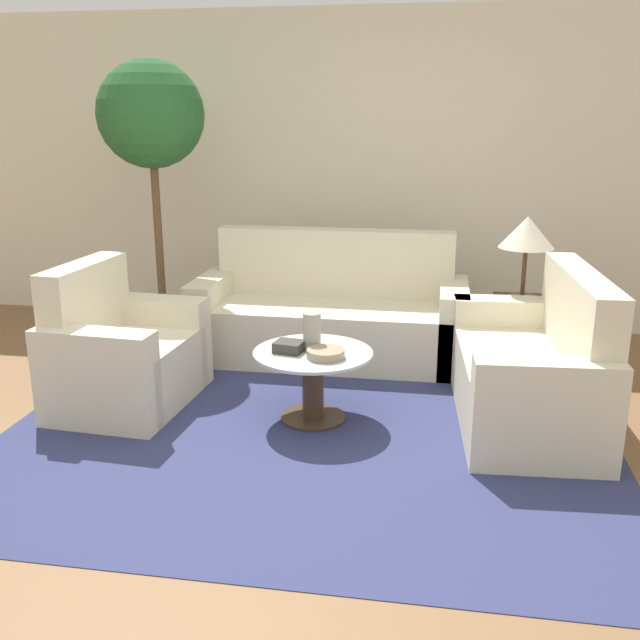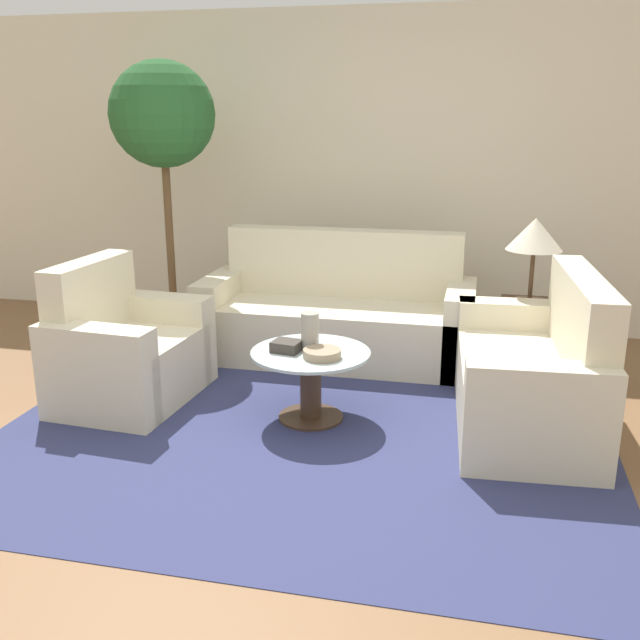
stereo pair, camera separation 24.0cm
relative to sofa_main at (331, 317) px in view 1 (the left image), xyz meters
name	(u,v)px [view 1 (the left image)]	position (x,y,z in m)	size (l,w,h in m)	color
ground_plane	(264,477)	(-0.04, -1.94, -0.30)	(14.00, 14.00, 0.00)	brown
wall_back	(344,172)	(-0.04, 0.98, 1.00)	(10.00, 0.06, 2.60)	beige
rug	(313,418)	(0.07, -1.19, -0.29)	(3.47, 3.21, 0.01)	navy
sofa_main	(331,317)	(0.00, 0.00, 0.00)	(2.00, 0.78, 0.93)	beige
armchair	(120,358)	(-1.17, -1.13, 0.00)	(0.78, 1.02, 0.89)	beige
loveseat	(537,374)	(1.38, -0.99, 0.00)	(0.83, 1.48, 0.91)	beige
coffee_table	(313,376)	(0.07, -1.19, -0.02)	(0.71, 0.71, 0.43)	#422D1E
side_table	(519,336)	(1.36, -0.16, -0.03)	(0.36, 0.36, 0.54)	#422D1E
table_lamp	(527,234)	(1.36, -0.16, 0.69)	(0.37, 0.37, 0.57)	#422D1E
potted_plant	(152,131)	(-1.35, 0.05, 1.35)	(0.78, 0.78, 2.16)	#93704C
vase	(312,331)	(0.06, -1.15, 0.24)	(0.11, 0.11, 0.22)	#9E998E
bowl	(326,354)	(0.16, -1.29, 0.16)	(0.22, 0.22, 0.05)	gray
book_stack	(289,347)	(-0.06, -1.22, 0.16)	(0.18, 0.16, 0.06)	#38332D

